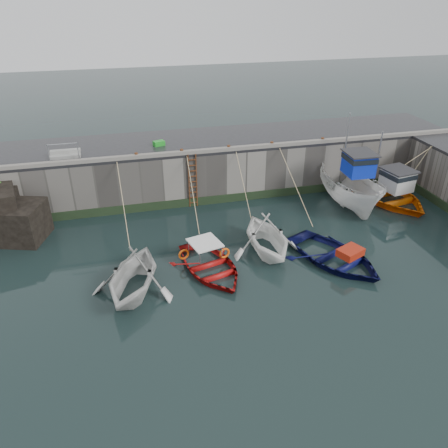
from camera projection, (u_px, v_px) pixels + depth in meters
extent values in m
plane|color=black|center=(287.00, 307.00, 17.68)|extent=(120.00, 120.00, 0.00)
cube|color=slate|center=(217.00, 164.00, 27.57)|extent=(30.00, 5.00, 3.00)
cube|color=black|center=(216.00, 140.00, 26.81)|extent=(30.00, 5.00, 0.16)
cube|color=slate|center=(226.00, 149.00, 24.73)|extent=(30.00, 0.30, 0.20)
cube|color=black|center=(226.00, 198.00, 26.02)|extent=(30.00, 0.08, 0.50)
cube|color=black|center=(19.00, 222.00, 21.98)|extent=(2.96, 2.83, 1.90)
cube|color=black|center=(1.00, 210.00, 22.69)|extent=(2.01, 1.83, 2.30)
cone|color=#2D591E|center=(8.00, 212.00, 21.39)|extent=(0.44, 0.44, 0.45)
cylinder|color=#3F1E0F|center=(189.00, 181.00, 24.86)|extent=(0.07, 0.07, 3.20)
cylinder|color=#3F1E0F|center=(197.00, 181.00, 24.96)|extent=(0.07, 0.07, 3.20)
cube|color=#3F1E0F|center=(194.00, 202.00, 25.55)|extent=(0.44, 0.06, 0.05)
cube|color=#3F1E0F|center=(193.00, 197.00, 25.39)|extent=(0.44, 0.06, 0.05)
cube|color=#3F1E0F|center=(193.00, 192.00, 25.23)|extent=(0.44, 0.06, 0.05)
cube|color=#3F1E0F|center=(193.00, 187.00, 25.07)|extent=(0.44, 0.06, 0.05)
cube|color=#3F1E0F|center=(193.00, 182.00, 24.91)|extent=(0.44, 0.06, 0.05)
cube|color=#3F1E0F|center=(193.00, 176.00, 24.75)|extent=(0.44, 0.06, 0.05)
cube|color=#3F1E0F|center=(192.00, 171.00, 24.59)|extent=(0.44, 0.06, 0.05)
cube|color=#3F1E0F|center=(192.00, 165.00, 24.43)|extent=(0.44, 0.06, 0.05)
cube|color=#3F1E0F|center=(192.00, 160.00, 24.27)|extent=(0.44, 0.06, 0.05)
imported|color=silver|center=(135.00, 291.00, 18.60)|extent=(5.07, 5.42, 2.31)
imported|color=#9F0E0D|center=(210.00, 270.00, 19.95)|extent=(4.19, 5.10, 0.92)
imported|color=white|center=(266.00, 251.00, 21.39)|extent=(3.85, 4.41, 2.25)
imported|color=#0A0C3E|center=(334.00, 261.00, 20.60)|extent=(5.25, 5.98, 1.03)
imported|color=silver|center=(349.00, 190.00, 25.56)|extent=(2.73, 6.53, 2.48)
cube|color=#0B24B2|center=(359.00, 164.00, 24.15)|extent=(1.47, 1.57, 1.20)
cube|color=black|center=(360.00, 158.00, 23.98)|extent=(1.53, 1.63, 0.28)
cube|color=#262628|center=(360.00, 153.00, 23.84)|extent=(1.68, 1.78, 0.08)
cylinder|color=#A5A8AD|center=(347.00, 138.00, 25.26)|extent=(0.08, 0.08, 3.00)
imported|color=orange|center=(386.00, 195.00, 26.40)|extent=(5.19, 6.59, 1.23)
cube|color=silver|center=(397.00, 180.00, 25.33)|extent=(1.63, 1.71, 1.20)
cube|color=black|center=(398.00, 174.00, 25.16)|extent=(1.70, 1.78, 0.28)
cube|color=#262628|center=(399.00, 170.00, 25.02)|extent=(1.86, 1.94, 0.08)
cylinder|color=#A5A8AD|center=(379.00, 156.00, 26.34)|extent=(0.08, 0.08, 3.00)
cube|color=#1B9822|center=(159.00, 143.00, 25.52)|extent=(0.72, 0.57, 0.27)
cylinder|color=#A5A8AD|center=(48.00, 154.00, 22.90)|extent=(0.05, 0.05, 1.00)
cylinder|color=#A5A8AD|center=(78.00, 151.00, 23.22)|extent=(0.05, 0.05, 1.00)
cylinder|color=#A5A8AD|center=(62.00, 144.00, 22.84)|extent=(1.50, 0.05, 0.05)
cube|color=gray|center=(65.00, 157.00, 23.68)|extent=(1.60, 0.35, 0.18)
cube|color=gray|center=(65.00, 151.00, 23.89)|extent=(1.60, 0.35, 0.18)
cylinder|color=#3F1E0F|center=(136.00, 155.00, 23.73)|extent=(0.18, 0.18, 0.28)
cylinder|color=#3F1E0F|center=(182.00, 151.00, 24.26)|extent=(0.18, 0.18, 0.28)
cylinder|color=#3F1E0F|center=(229.00, 148.00, 24.84)|extent=(0.18, 0.18, 0.28)
cylinder|color=#3F1E0F|center=(272.00, 144.00, 25.39)|extent=(0.18, 0.18, 0.28)
cylinder|color=#3F1E0F|center=(322.00, 140.00, 26.07)|extent=(0.18, 0.18, 0.28)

